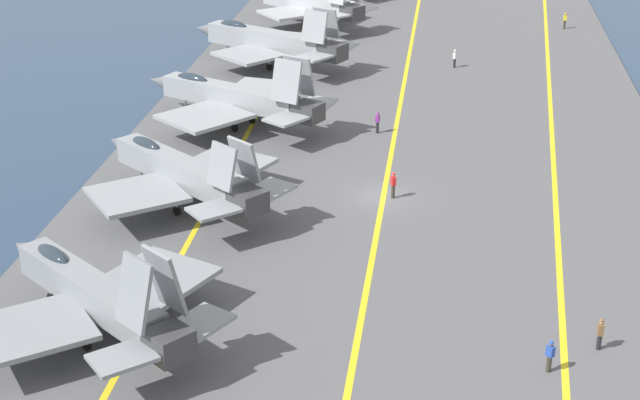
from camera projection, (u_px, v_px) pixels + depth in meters
ground_plane at (383, 202)px, 66.24m from camera, size 2000.00×2000.00×0.00m
carrier_deck at (383, 199)px, 66.16m from camera, size 217.19×41.52×0.40m
deck_stripe_foul_line at (556, 205)px, 64.70m from camera, size 195.10×12.73×0.01m
deck_stripe_centerline at (383, 196)px, 66.07m from camera, size 195.47×0.36×0.01m
deck_stripe_edge_line at (218, 187)px, 67.45m from camera, size 195.46×3.03×0.01m
parked_jet_third at (94, 295)px, 48.97m from camera, size 13.48×14.34×6.50m
parked_jet_fourth at (182, 172)px, 63.59m from camera, size 13.62×14.87×5.94m
parked_jet_fifth at (234, 97)px, 78.05m from camera, size 14.27×16.71×6.46m
parked_jet_sixth at (269, 41)px, 93.85m from camera, size 12.89×17.23×6.24m
parked_jet_seventh at (307, 3)px, 108.36m from camera, size 13.11×15.19×6.11m
crew_brown_vest at (600, 332)px, 48.39m from camera, size 0.40×0.29×1.75m
crew_red_vest at (393, 184)px, 65.40m from camera, size 0.45×0.39×1.86m
crew_blue_vest at (550, 355)px, 46.60m from camera, size 0.45×0.45×1.72m
crew_white_vest at (455, 58)px, 93.81m from camera, size 0.45×0.39×1.78m
crew_purple_vest at (378, 121)px, 77.07m from camera, size 0.44×0.35×1.78m
crew_yellow_vest at (565, 20)px, 107.63m from camera, size 0.26×0.38×1.80m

